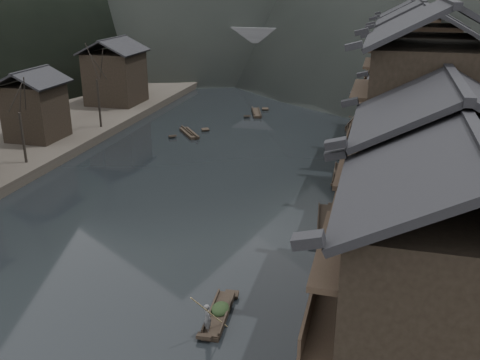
% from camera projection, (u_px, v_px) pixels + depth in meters
% --- Properties ---
extents(water, '(300.00, 300.00, 0.00)m').
position_uv_depth(water, '(104.00, 293.00, 30.86)').
color(water, black).
rests_on(water, ground).
extents(left_bank, '(40.00, 200.00, 1.20)m').
position_uv_depth(left_bank, '(17.00, 102.00, 75.21)').
color(left_bank, '#2D2823').
rests_on(left_bank, ground).
extents(stilt_houses, '(9.00, 67.60, 16.22)m').
position_uv_depth(stilt_houses, '(420.00, 91.00, 41.01)').
color(stilt_houses, black).
rests_on(stilt_houses, ground).
extents(left_houses, '(8.10, 53.20, 8.73)m').
position_uv_depth(left_houses, '(9.00, 103.00, 51.96)').
color(left_houses, black).
rests_on(left_houses, left_bank).
extents(moored_sampans, '(3.16, 57.06, 0.47)m').
position_uv_depth(moored_sampans, '(342.00, 197.00, 43.79)').
color(moored_sampans, black).
rests_on(moored_sampans, water).
extents(midriver_boats, '(15.04, 26.64, 0.45)m').
position_uv_depth(midriver_boats, '(261.00, 113.00, 71.25)').
color(midriver_boats, black).
rests_on(midriver_boats, water).
extents(stone_bridge, '(40.00, 6.00, 9.00)m').
position_uv_depth(stone_bridge, '(300.00, 50.00, 94.11)').
color(stone_bridge, '#4C4C4F').
rests_on(stone_bridge, ground).
extents(hero_sampan, '(1.24, 4.59, 0.43)m').
position_uv_depth(hero_sampan, '(219.00, 314.00, 28.54)').
color(hero_sampan, black).
rests_on(hero_sampan, water).
extents(cargo_heap, '(1.00, 1.31, 0.60)m').
position_uv_depth(cargo_heap, '(220.00, 304.00, 28.54)').
color(cargo_heap, black).
rests_on(cargo_heap, hero_sampan).
extents(boatman, '(0.69, 0.69, 1.61)m').
position_uv_depth(boatman, '(207.00, 314.00, 26.77)').
color(boatman, '#4F4F51').
rests_on(boatman, hero_sampan).
extents(bamboo_pole, '(1.37, 2.18, 3.04)m').
position_uv_depth(bamboo_pole, '(210.00, 274.00, 25.90)').
color(bamboo_pole, '#8C7A51').
rests_on(bamboo_pole, boatman).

